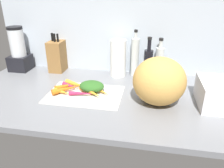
# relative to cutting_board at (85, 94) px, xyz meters

# --- Properties ---
(ground_plane) EXTENTS (1.70, 0.80, 0.03)m
(ground_plane) POSITION_rel_cutting_board_xyz_m (0.14, 0.03, -0.02)
(ground_plane) COLOR slate
(wall_back) EXTENTS (1.70, 0.03, 0.60)m
(wall_back) POSITION_rel_cutting_board_xyz_m (0.14, 0.42, 0.30)
(wall_back) COLOR #ADB7C1
(wall_back) RESTS_ON ground_plane
(cutting_board) EXTENTS (0.42, 0.29, 0.01)m
(cutting_board) POSITION_rel_cutting_board_xyz_m (0.00, 0.00, 0.00)
(cutting_board) COLOR beige
(cutting_board) RESTS_ON ground_plane
(carrot_0) EXTENTS (0.13, 0.12, 0.03)m
(carrot_0) POSITION_rel_cutting_board_xyz_m (-0.13, 0.05, 0.02)
(carrot_0) COLOR orange
(carrot_0) RESTS_ON cutting_board
(carrot_1) EXTENTS (0.16, 0.13, 0.03)m
(carrot_1) POSITION_rel_cutting_board_xyz_m (0.04, -0.01, 0.02)
(carrot_1) COLOR orange
(carrot_1) RESTS_ON cutting_board
(carrot_2) EXTENTS (0.15, 0.14, 0.03)m
(carrot_2) POSITION_rel_cutting_board_xyz_m (-0.11, 0.00, 0.02)
(carrot_2) COLOR orange
(carrot_2) RESTS_ON cutting_board
(carrot_3) EXTENTS (0.11, 0.10, 0.02)m
(carrot_3) POSITION_rel_cutting_board_xyz_m (0.10, 0.02, 0.02)
(carrot_3) COLOR orange
(carrot_3) RESTS_ON cutting_board
(carrot_4) EXTENTS (0.14, 0.04, 0.03)m
(carrot_4) POSITION_rel_cutting_board_xyz_m (-0.01, -0.03, 0.02)
(carrot_4) COLOR #B2264C
(carrot_4) RESTS_ON cutting_board
(carrot_5) EXTENTS (0.12, 0.06, 0.03)m
(carrot_5) POSITION_rel_cutting_board_xyz_m (-0.12, -0.03, 0.02)
(carrot_5) COLOR orange
(carrot_5) RESTS_ON cutting_board
(carrot_6) EXTENTS (0.17, 0.09, 0.03)m
(carrot_6) POSITION_rel_cutting_board_xyz_m (-0.07, 0.07, 0.02)
(carrot_6) COLOR orange
(carrot_6) RESTS_ON cutting_board
(carrot_7) EXTENTS (0.12, 0.07, 0.03)m
(carrot_7) POSITION_rel_cutting_board_xyz_m (-0.10, 0.05, 0.02)
(carrot_7) COLOR #B2264C
(carrot_7) RESTS_ON cutting_board
(carrot_greens_pile) EXTENTS (0.14, 0.11, 0.06)m
(carrot_greens_pile) POSITION_rel_cutting_board_xyz_m (0.03, 0.04, 0.03)
(carrot_greens_pile) COLOR #2D6023
(carrot_greens_pile) RESTS_ON cutting_board
(winter_squash) EXTENTS (0.27, 0.26, 0.25)m
(winter_squash) POSITION_rel_cutting_board_xyz_m (0.41, -0.02, 0.12)
(winter_squash) COLOR gold
(winter_squash) RESTS_ON ground_plane
(knife_block) EXTENTS (0.10, 0.14, 0.27)m
(knife_block) POSITION_rel_cutting_board_xyz_m (-0.30, 0.34, 0.11)
(knife_block) COLOR olive
(knife_block) RESTS_ON ground_plane
(blender_appliance) EXTENTS (0.14, 0.14, 0.31)m
(blender_appliance) POSITION_rel_cutting_board_xyz_m (-0.58, 0.31, 0.13)
(blender_appliance) COLOR black
(blender_appliance) RESTS_ON ground_plane
(paper_towel_roll) EXTENTS (0.11, 0.11, 0.25)m
(paper_towel_roll) POSITION_rel_cutting_board_xyz_m (0.14, 0.33, 0.12)
(paper_towel_roll) COLOR white
(paper_towel_roll) RESTS_ON ground_plane
(bottle_0) EXTENTS (0.05, 0.05, 0.31)m
(bottle_0) POSITION_rel_cutting_board_xyz_m (0.25, 0.35, 0.13)
(bottle_0) COLOR silver
(bottle_0) RESTS_ON ground_plane
(bottle_1) EXTENTS (0.06, 0.06, 0.28)m
(bottle_1) POSITION_rel_cutting_board_xyz_m (0.34, 0.30, 0.10)
(bottle_1) COLOR black
(bottle_1) RESTS_ON ground_plane
(bottle_2) EXTENTS (0.06, 0.06, 0.26)m
(bottle_2) POSITION_rel_cutting_board_xyz_m (0.41, 0.36, 0.10)
(bottle_2) COLOR silver
(bottle_2) RESTS_ON ground_plane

